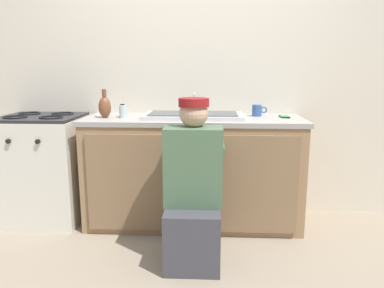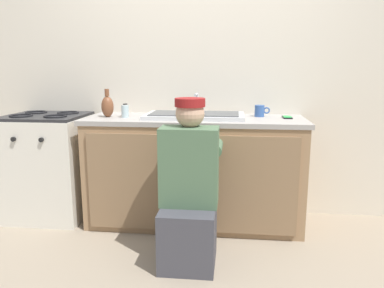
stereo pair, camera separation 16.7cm
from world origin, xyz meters
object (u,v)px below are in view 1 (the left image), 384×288
spice_bottle_pepper (123,110)px  water_glass (123,112)px  stove_range (44,168)px  plumber_person (193,196)px  sink_double_basin (193,115)px  vase_decorative (105,107)px  coffee_mug (257,110)px  cell_phone (284,117)px

spice_bottle_pepper → water_glass: spice_bottle_pepper is taller
stove_range → plumber_person: plumber_person is taller
water_glass → spice_bottle_pepper: bearing=105.1°
sink_double_basin → vase_decorative: 0.72m
plumber_person → coffee_mug: size_ratio=8.76×
plumber_person → coffee_mug: (0.50, 0.80, 0.49)m
spice_bottle_pepper → cell_phone: bearing=1.3°
plumber_person → water_glass: (-0.60, 0.62, 0.49)m
stove_range → spice_bottle_pepper: 0.85m
sink_double_basin → plumber_person: (0.03, -0.67, -0.46)m
coffee_mug → cell_phone: (0.22, -0.06, -0.04)m
sink_double_basin → stove_range: size_ratio=0.87×
vase_decorative → spice_bottle_pepper: 0.15m
plumber_person → spice_bottle_pepper: bearing=131.5°
coffee_mug → water_glass: (-1.10, -0.17, 0.00)m
plumber_person → spice_bottle_pepper: plumber_person is taller
spice_bottle_pepper → vase_decorative: bearing=-149.5°
water_glass → coffee_mug: bearing=9.0°
cell_phone → spice_bottle_pepper: bearing=-178.7°
coffee_mug → cell_phone: size_ratio=0.90×
water_glass → cell_phone: size_ratio=0.71×
vase_decorative → spice_bottle_pepper: size_ratio=2.19×
vase_decorative → spice_bottle_pepper: vase_decorative is taller
spice_bottle_pepper → stove_range: bearing=-177.3°
sink_double_basin → coffee_mug: sink_double_basin is taller
spice_bottle_pepper → water_glass: 0.09m
stove_range → plumber_person: bearing=-27.0°
sink_double_basin → cell_phone: size_ratio=5.71×
vase_decorative → coffee_mug: (1.25, 0.17, -0.04)m
coffee_mug → vase_decorative: bearing=-172.4°
stove_range → coffee_mug: 1.88m
coffee_mug → sink_double_basin: bearing=-167.1°
sink_double_basin → coffee_mug: bearing=12.9°
stove_range → vase_decorative: vase_decorative is taller
plumber_person → stove_range: bearing=153.0°
cell_phone → stove_range: bearing=-178.2°
water_glass → stove_range: bearing=175.9°
vase_decorative → water_glass: (0.15, -0.01, -0.04)m
spice_bottle_pepper → cell_phone: spice_bottle_pepper is taller
vase_decorative → water_glass: 0.16m
stove_range → coffee_mug: coffee_mug is taller
stove_range → vase_decorative: 0.78m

